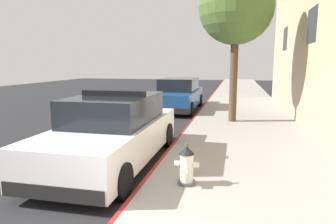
% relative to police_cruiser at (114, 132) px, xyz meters
% --- Properties ---
extents(ground_plane, '(35.03, 60.00, 0.20)m').
position_rel_police_cruiser_xyz_m(ground_plane, '(-2.97, 6.26, -0.84)').
color(ground_plane, '#232326').
extents(sidewalk_pavement, '(3.78, 60.00, 0.14)m').
position_rel_police_cruiser_xyz_m(sidewalk_pavement, '(3.03, 6.26, -0.67)').
color(sidewalk_pavement, gray).
rests_on(sidewalk_pavement, ground).
extents(curb_painted_edge, '(0.08, 60.00, 0.14)m').
position_rel_police_cruiser_xyz_m(curb_painted_edge, '(1.10, 6.26, -0.67)').
color(curb_painted_edge, maroon).
rests_on(curb_painted_edge, ground).
extents(police_cruiser, '(1.94, 4.84, 1.68)m').
position_rel_police_cruiser_xyz_m(police_cruiser, '(0.00, 0.00, 0.00)').
color(police_cruiser, white).
rests_on(police_cruiser, ground).
extents(parked_car_silver_ahead, '(1.94, 4.84, 1.56)m').
position_rel_police_cruiser_xyz_m(parked_car_silver_ahead, '(-0.06, 8.25, -0.00)').
color(parked_car_silver_ahead, navy).
rests_on(parked_car_silver_ahead, ground).
extents(fire_hydrant, '(0.44, 0.40, 0.76)m').
position_rel_police_cruiser_xyz_m(fire_hydrant, '(1.89, -1.20, -0.25)').
color(fire_hydrant, '#4C4C51').
rests_on(fire_hydrant, sidewalk_pavement).
extents(street_tree, '(2.68, 2.68, 5.48)m').
position_rel_police_cruiser_xyz_m(street_tree, '(2.59, 5.09, 3.50)').
color(street_tree, brown).
rests_on(street_tree, sidewalk_pavement).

